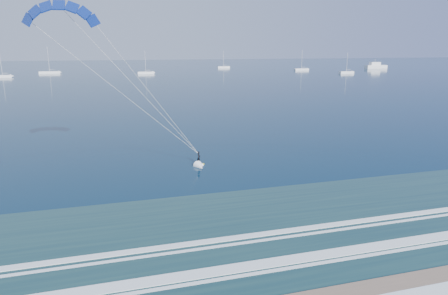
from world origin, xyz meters
TOP-DOWN VIEW (x-y plane):
  - kitesurfer_rig at (-9.82, 25.64)m, footprint 18.56×8.48m
  - motor_yacht at (159.02, 216.37)m, footprint 15.13×4.03m
  - sailboat_1 at (-60.13, 192.99)m, footprint 8.07×2.40m
  - sailboat_2 at (-43.00, 218.93)m, footprint 10.65×2.40m
  - sailboat_3 at (6.46, 201.54)m, footprint 8.56×2.40m
  - sailboat_4 at (62.91, 249.38)m, footprint 8.29×2.40m
  - sailboat_5 at (100.93, 208.89)m, footprint 8.98×2.40m
  - sailboat_6 at (110.59, 175.14)m, footprint 8.10×2.40m

SIDE VIEW (x-z plane):
  - sailboat_6 at x=110.59m, z-range -4.85..6.20m
  - sailboat_1 at x=-60.13m, z-range -4.91..6.26m
  - sailboat_4 at x=62.91m, z-range -4.99..6.34m
  - sailboat_3 at x=6.46m, z-range -5.26..6.63m
  - sailboat_5 at x=100.93m, z-range -5.43..6.80m
  - sailboat_2 at x=-43.00m, z-range -6.35..7.74m
  - motor_yacht at x=159.02m, z-range -1.47..4.76m
  - kitesurfer_rig at x=-9.82m, z-range 0.04..18.74m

